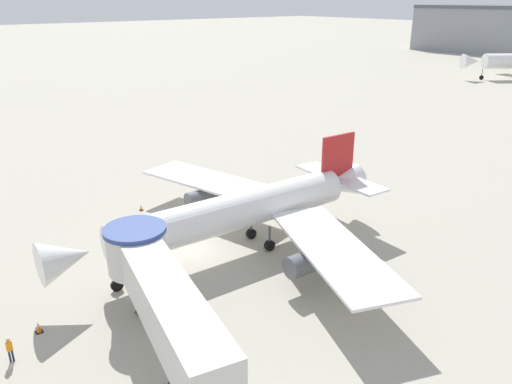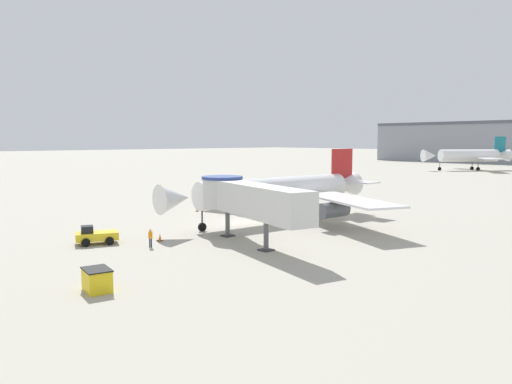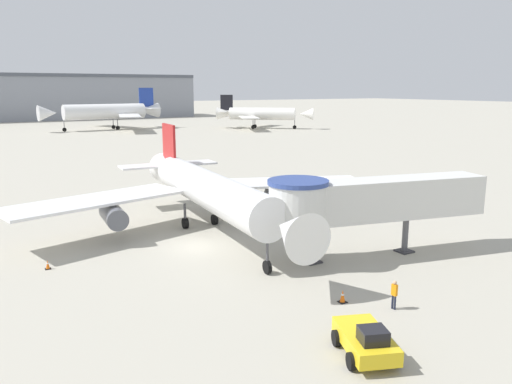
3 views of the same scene
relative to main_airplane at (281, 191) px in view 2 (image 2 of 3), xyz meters
name	(u,v)px [view 2 (image 2 of 3)]	position (x,y,z in m)	size (l,w,h in m)	color
ground_plane	(246,221)	(-2.45, -3.42, -3.55)	(800.00, 800.00, 0.00)	#A8A393
main_airplane	(281,191)	(0.00, 0.00, 0.00)	(32.24, 28.80, 8.33)	white
jet_bridge	(246,198)	(6.71, -11.45, 0.64)	(16.23, 6.45, 5.87)	silver
pushback_tug_yellow	(96,236)	(-2.27, -21.82, -2.78)	(3.15, 4.17, 1.71)	yellow
service_container_yellow	(97,280)	(11.46, -28.04, -2.82)	(2.34, 1.86, 1.45)	yellow
traffic_cone_near_nose	(160,237)	(0.59, -16.82, -3.20)	(0.44, 0.44, 0.73)	black
traffic_cone_port_wing	(197,209)	(-12.97, -2.78, -3.26)	(0.37, 0.37, 0.62)	black
ground_crew_marshaller	(150,237)	(2.43, -18.91, -2.60)	(0.22, 0.33, 1.65)	#1E2338
background_jet_teal_tail	(470,156)	(-28.72, 112.24, 1.06)	(23.67, 25.29, 10.48)	white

